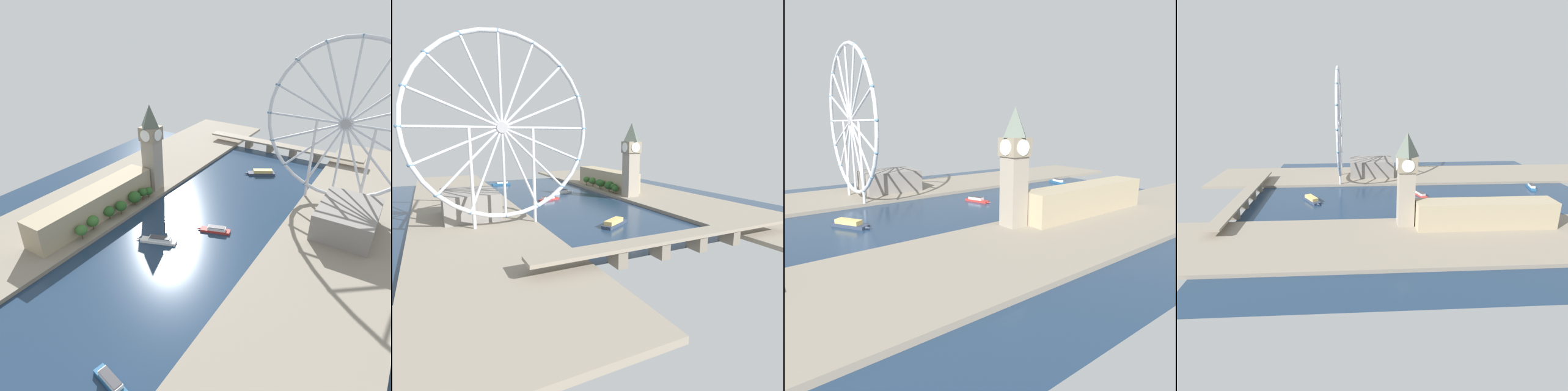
% 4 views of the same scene
% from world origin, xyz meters
% --- Properties ---
extents(ground_plane, '(373.50, 373.50, 0.00)m').
position_xyz_m(ground_plane, '(0.00, 0.00, 0.00)').
color(ground_plane, '#1E334C').
extents(riverbank_left, '(90.00, 520.00, 3.00)m').
position_xyz_m(riverbank_left, '(-101.75, 0.00, 1.50)').
color(riverbank_left, gray).
rests_on(riverbank_left, ground_plane).
extents(riverbank_right, '(90.00, 520.00, 3.00)m').
position_xyz_m(riverbank_right, '(101.75, 0.00, 1.50)').
color(riverbank_right, gray).
rests_on(riverbank_right, ground_plane).
extents(clock_tower, '(17.04, 17.04, 80.43)m').
position_xyz_m(clock_tower, '(-70.94, 32.91, 44.79)').
color(clock_tower, gray).
rests_on(clock_tower, riverbank_left).
extents(parliament_block, '(22.00, 119.68, 23.13)m').
position_xyz_m(parliament_block, '(-79.22, -34.93, 14.57)').
color(parliament_block, tan).
rests_on(parliament_block, riverbank_left).
extents(tree_row_embankment, '(12.63, 86.77, 12.92)m').
position_xyz_m(tree_row_embankment, '(-64.46, -22.21, 10.67)').
color(tree_row_embankment, '#513823').
rests_on(tree_row_embankment, riverbank_left).
extents(ferris_wheel, '(133.79, 3.20, 138.00)m').
position_xyz_m(ferris_wheel, '(80.61, 93.63, 74.42)').
color(ferris_wheel, silver).
rests_on(ferris_wheel, riverbank_right).
extents(riverside_hall, '(42.14, 56.33, 21.46)m').
position_xyz_m(riverside_hall, '(101.48, 53.09, 13.73)').
color(riverside_hall, gray).
rests_on(riverside_hall, riverbank_right).
extents(river_bridge, '(185.50, 13.68, 11.21)m').
position_xyz_m(river_bridge, '(0.00, 191.06, 8.26)').
color(river_bridge, gray).
rests_on(river_bridge, ground_plane).
extents(tour_boat_0, '(30.52, 21.38, 5.45)m').
position_xyz_m(tour_boat_0, '(3.03, 122.32, 2.34)').
color(tour_boat_0, '#2D384C').
rests_on(tour_boat_0, ground_plane).
extents(tour_boat_1, '(27.25, 13.25, 4.75)m').
position_xyz_m(tour_boat_1, '(14.36, 1.84, 1.92)').
color(tour_boat_1, '#B22D28').
rests_on(tour_boat_1, ground_plane).
extents(tour_boat_2, '(31.47, 15.65, 4.91)m').
position_xyz_m(tour_boat_2, '(-15.14, -33.39, 2.01)').
color(tour_boat_2, white).
rests_on(tour_boat_2, ground_plane).
extents(tour_boat_3, '(28.79, 10.67, 5.34)m').
position_xyz_m(tour_boat_3, '(37.03, -137.49, 2.15)').
color(tour_boat_3, '#235684').
rests_on(tour_boat_3, ground_plane).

